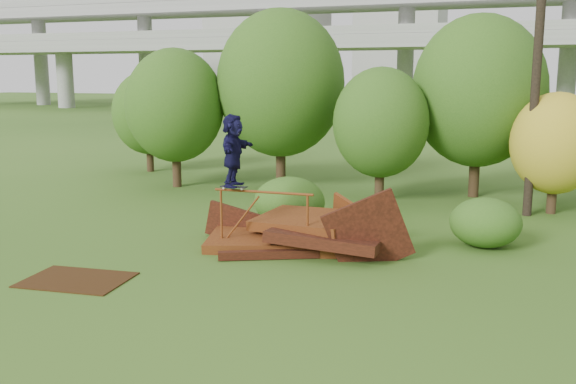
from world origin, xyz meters
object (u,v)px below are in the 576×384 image
(flat_plate, at_px, (77,280))
(utility_pole, at_px, (538,56))
(skater, at_px, (233,150))
(scrap_pile, at_px, (300,234))

(flat_plate, height_order, utility_pole, utility_pole)
(skater, relative_size, utility_pole, 0.19)
(scrap_pile, distance_m, skater, 2.77)
(skater, bearing_deg, scrap_pile, -71.80)
(scrap_pile, bearing_deg, utility_pole, 48.59)
(skater, relative_size, flat_plate, 0.82)
(utility_pole, bearing_deg, flat_plate, -131.83)
(scrap_pile, relative_size, flat_plate, 2.66)
(scrap_pile, height_order, skater, skater)
(scrap_pile, relative_size, utility_pole, 0.60)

